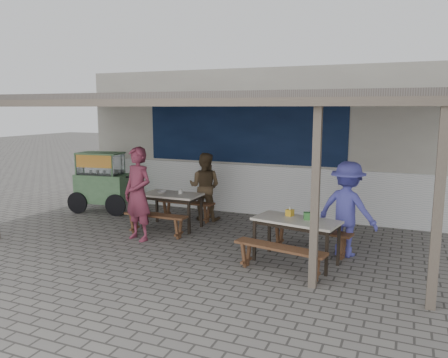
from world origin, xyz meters
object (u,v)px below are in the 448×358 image
object	(u,v)px
condiment_bowl	(162,192)
tissue_box	(290,213)
donation_box	(309,216)
bench_left_street	(156,220)
bench_right_street	(279,253)
table_left	(172,197)
vendor_cart	(102,180)
patron_street_side	(138,194)
patron_wall_side	(205,187)
bench_left_wall	(186,206)
patron_right_table	(347,209)
table_right	(296,224)
condiment_jar	(180,191)
bench_right_wall	(310,235)

from	to	relation	value
condiment_bowl	tissue_box	bearing A→B (deg)	-16.43
tissue_box	donation_box	world-z (taller)	donation_box
bench_left_street	bench_right_street	bearing A→B (deg)	-19.82
table_left	vendor_cart	world-z (taller)	vendor_cart
patron_street_side	tissue_box	xyz separation A→B (m)	(3.00, 0.08, -0.11)
bench_left_street	donation_box	size ratio (longest dim) A/B	7.52
patron_wall_side	tissue_box	xyz separation A→B (m)	(2.47, -1.82, 0.03)
bench_left_wall	tissue_box	xyz separation A→B (m)	(2.82, -1.58, 0.47)
bench_right_street	patron_right_table	xyz separation A→B (m)	(0.83, 1.33, 0.49)
patron_street_side	patron_wall_side	size ratio (longest dim) A/B	1.17
table_right	patron_street_side	bearing A→B (deg)	-171.16
bench_left_street	patron_right_table	size ratio (longest dim) A/B	0.80
table_right	vendor_cart	bearing A→B (deg)	172.48
vendor_cart	condiment_bowl	bearing A→B (deg)	-25.09
table_right	condiment_bowl	bearing A→B (deg)	172.02
tissue_box	condiment_bowl	xyz separation A→B (m)	(-3.05, 0.90, -0.03)
patron_street_side	tissue_box	world-z (taller)	patron_street_side
bench_right_street	vendor_cart	distance (m)	5.73
table_left	bench_left_wall	world-z (taller)	table_left
bench_left_street	condiment_jar	world-z (taller)	condiment_jar
table_right	patron_street_side	world-z (taller)	patron_street_side
bench_left_wall	tissue_box	world-z (taller)	tissue_box
donation_box	tissue_box	bearing A→B (deg)	161.77
bench_right_street	bench_left_street	bearing A→B (deg)	170.69
bench_right_street	bench_right_wall	world-z (taller)	same
patron_street_side	table_left	bearing A→B (deg)	95.62
condiment_bowl	patron_street_side	bearing A→B (deg)	-86.76
bench_right_street	patron_wall_side	world-z (taller)	patron_wall_side
patron_street_side	bench_right_wall	bearing A→B (deg)	24.32
patron_street_side	condiment_bowl	distance (m)	1.00
table_left	tissue_box	world-z (taller)	tissue_box
table_left	bench_left_wall	size ratio (longest dim) A/B	0.93
table_right	bench_right_street	size ratio (longest dim) A/B	0.98
condiment_jar	bench_right_street	bearing A→B (deg)	-33.45
table_right	bench_right_street	xyz separation A→B (m)	(-0.11, -0.60, -0.33)
vendor_cart	patron_right_table	bearing A→B (deg)	-17.18
table_right	condiment_bowl	distance (m)	3.39
donation_box	patron_street_side	bearing A→B (deg)	179.41
patron_wall_side	condiment_bowl	distance (m)	1.10
table_left	table_right	size ratio (longest dim) A/B	0.83
table_left	bench_right_wall	world-z (taller)	table_left
bench_left_street	table_right	world-z (taller)	table_right
bench_right_wall	donation_box	distance (m)	0.71
bench_right_street	condiment_bowl	world-z (taller)	condiment_bowl
vendor_cart	bench_left_wall	bearing A→B (deg)	-7.26
bench_left_wall	bench_right_street	xyz separation A→B (m)	(2.86, -2.36, 0.01)
patron_right_table	tissue_box	distance (m)	1.03
bench_left_street	donation_box	xyz separation A→B (m)	(3.18, -0.38, 0.48)
bench_left_wall	tissue_box	size ratio (longest dim) A/B	12.01
table_right	bench_right_wall	world-z (taller)	table_right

